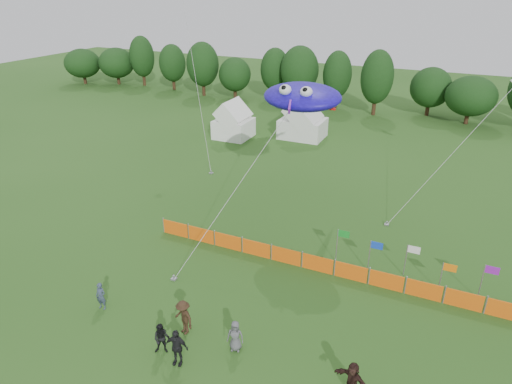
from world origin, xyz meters
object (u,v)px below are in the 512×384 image
at_px(spectator_a, 101,296).
at_px(spectator_e, 235,336).
at_px(tent_left, 233,123).
at_px(spectator_b, 162,339).
at_px(spectator_c, 184,317).
at_px(stingray_kite, 304,96).
at_px(tent_right, 303,122).
at_px(spectator_d, 176,347).
at_px(spectator_f, 352,379).
at_px(barrier_fence, 317,264).

bearing_deg(spectator_a, spectator_e, -2.78).
height_order(tent_left, spectator_e, tent_left).
height_order(spectator_b, spectator_c, spectator_c).
height_order(spectator_e, stingray_kite, stingray_kite).
bearing_deg(tent_right, spectator_e, -75.85).
relative_size(tent_right, spectator_d, 2.55).
distance_m(spectator_e, spectator_f, 5.54).
distance_m(tent_right, spectator_f, 34.43).
bearing_deg(spectator_b, tent_right, 74.82).
relative_size(tent_right, spectator_b, 3.01).
bearing_deg(tent_left, spectator_d, -66.98).
xyz_separation_m(tent_right, spectator_e, (7.92, -31.41, -0.90)).
relative_size(tent_right, barrier_fence, 0.22).
bearing_deg(spectator_c, spectator_a, -157.31).
bearing_deg(spectator_d, spectator_f, 1.84).
bearing_deg(barrier_fence, tent_right, 111.64).
distance_m(tent_right, spectator_a, 31.75).
distance_m(spectator_d, spectator_e, 2.72).
height_order(spectator_c, spectator_e, spectator_c).
distance_m(spectator_c, spectator_e, 2.78).
bearing_deg(barrier_fence, spectator_e, -100.96).
relative_size(tent_left, spectator_b, 2.35).
distance_m(tent_right, barrier_fence, 25.54).
height_order(spectator_c, spectator_f, spectator_c).
bearing_deg(barrier_fence, spectator_b, -115.75).
bearing_deg(spectator_e, spectator_a, 167.10).
bearing_deg(spectator_e, tent_left, 102.24).
height_order(spectator_c, stingray_kite, stingray_kite).
bearing_deg(spectator_c, stingray_kite, 104.77).
relative_size(spectator_b, stingray_kite, 0.09).
relative_size(spectator_e, spectator_f, 0.94).
bearing_deg(spectator_b, spectator_d, -39.40).
bearing_deg(tent_left, spectator_c, -67.04).
distance_m(barrier_fence, stingray_kite, 10.61).
bearing_deg(spectator_d, barrier_fence, 59.94).
bearing_deg(spectator_f, spectator_d, -148.90).
distance_m(spectator_d, stingray_kite, 17.07).
distance_m(tent_left, spectator_e, 31.90).
xyz_separation_m(barrier_fence, spectator_e, (-1.49, -7.69, 0.29)).
relative_size(spectator_b, spectator_f, 0.94).
xyz_separation_m(tent_left, spectator_a, (7.07, -28.59, -0.89)).
distance_m(tent_left, tent_right, 7.54).
height_order(tent_left, tent_right, tent_right).
bearing_deg(spectator_f, barrier_fence, 136.09).
distance_m(spectator_a, spectator_b, 4.89).
bearing_deg(spectator_c, spectator_d, -46.37).
bearing_deg(stingray_kite, spectator_b, -95.12).
bearing_deg(barrier_fence, spectator_f, -63.03).
relative_size(tent_right, spectator_a, 3.09).
distance_m(spectator_b, stingray_kite, 16.94).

